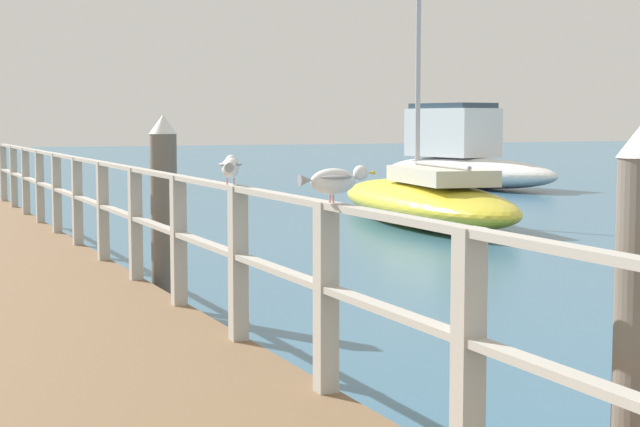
{
  "coord_description": "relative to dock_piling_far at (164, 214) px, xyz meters",
  "views": [
    {
      "loc": [
        -0.99,
        0.01,
        2.06
      ],
      "look_at": [
        2.67,
        8.46,
        1.22
      ],
      "focal_mm": 58.56,
      "sensor_mm": 36.0,
      "label": 1
    }
  ],
  "objects": [
    {
      "name": "boat_2",
      "position": [
        7.27,
        7.4,
        -0.57
      ],
      "size": [
        3.35,
        7.87,
        9.97
      ],
      "rotation": [
        0.0,
        0.0,
        -0.15
      ],
      "color": "gold",
      "rests_on": "ground_plane"
    },
    {
      "name": "pier_railing",
      "position": [
        -0.38,
        0.49,
        0.07
      ],
      "size": [
        0.12,
        20.91,
        1.14
      ],
      "color": "#B2ADA3",
      "rests_on": "pier_deck"
    },
    {
      "name": "boat_0",
      "position": [
        13.77,
        16.71,
        -0.21
      ],
      "size": [
        3.56,
        7.42,
        2.55
      ],
      "rotation": [
        0.0,
        0.0,
        0.17
      ],
      "color": "white",
      "rests_on": "ground_plane"
    },
    {
      "name": "dock_piling_far",
      "position": [
        0.0,
        0.0,
        0.0
      ],
      "size": [
        0.29,
        0.29,
        2.11
      ],
      "color": "#6B6056",
      "rests_on": "ground_plane"
    },
    {
      "name": "seagull_foreground",
      "position": [
        -0.37,
        -5.21,
        0.65
      ],
      "size": [
        0.48,
        0.18,
        0.21
      ],
      "rotation": [
        0.0,
        0.0,
        4.7
      ],
      "color": "white",
      "rests_on": "pier_railing"
    },
    {
      "name": "seagull_background",
      "position": [
        -0.38,
        -3.34,
        0.65
      ],
      "size": [
        0.24,
        0.46,
        0.21
      ],
      "rotation": [
        0.0,
        0.0,
        5.92
      ],
      "color": "white",
      "rests_on": "pier_railing"
    }
  ]
}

